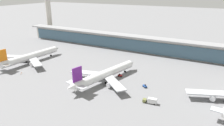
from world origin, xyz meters
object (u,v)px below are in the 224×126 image
(service_truck_near_nose_olive, at_px, (74,76))
(control_tower, at_px, (48,2))
(airliner_left_stand, at_px, (29,57))
(safety_cone_charlie, at_px, (21,74))
(safety_cone_bravo, at_px, (22,73))
(service_truck_under_wing_blue, at_px, (145,86))
(airliner_centre_stand, at_px, (104,75))
(service_truck_on_taxiway_red, at_px, (120,75))
(safety_cone_alpha, at_px, (1,68))
(service_truck_by_tail_olive, at_px, (151,101))

(service_truck_near_nose_olive, height_order, control_tower, control_tower)
(airliner_left_stand, bearing_deg, safety_cone_charlie, -56.38)
(control_tower, relative_size, safety_cone_bravo, 106.79)
(service_truck_near_nose_olive, xyz_separation_m, service_truck_under_wing_blue, (47.40, 8.27, 0.00))
(airliner_centre_stand, xyz_separation_m, service_truck_on_taxiway_red, (5.34, 12.42, -4.21))
(safety_cone_alpha, bearing_deg, service_truck_by_tail_olive, 2.05)
(service_truck_near_nose_olive, relative_size, control_tower, 0.04)
(service_truck_under_wing_blue, height_order, service_truck_on_taxiway_red, same)
(airliner_centre_stand, relative_size, safety_cone_bravo, 85.52)
(airliner_centre_stand, distance_m, control_tower, 162.96)
(safety_cone_alpha, bearing_deg, control_tower, 115.27)
(airliner_left_stand, height_order, airliner_centre_stand, same)
(service_truck_near_nose_olive, height_order, service_truck_on_taxiway_red, same)
(service_truck_on_taxiway_red, xyz_separation_m, safety_cone_charlie, (-63.53, -29.33, -0.56))
(safety_cone_alpha, bearing_deg, airliner_left_stand, 63.35)
(safety_cone_bravo, bearing_deg, control_tower, 124.33)
(service_truck_by_tail_olive, bearing_deg, safety_cone_alpha, -177.95)
(control_tower, height_order, safety_cone_charlie, control_tower)
(airliner_left_stand, height_order, service_truck_near_nose_olive, airliner_left_stand)
(airliner_left_stand, bearing_deg, airliner_centre_stand, -2.61)
(service_truck_on_taxiway_red, distance_m, safety_cone_bravo, 70.64)
(safety_cone_charlie, bearing_deg, airliner_left_stand, 123.62)
(service_truck_near_nose_olive, height_order, service_truck_under_wing_blue, same)
(safety_cone_alpha, distance_m, safety_cone_bravo, 21.59)
(airliner_centre_stand, relative_size, service_truck_near_nose_olive, 18.36)
(airliner_left_stand, height_order, service_truck_on_taxiway_red, airliner_left_stand)
(service_truck_near_nose_olive, xyz_separation_m, control_tower, (-109.87, 93.22, 39.84))
(service_truck_near_nose_olive, relative_size, safety_cone_alpha, 4.66)
(safety_cone_alpha, relative_size, safety_cone_charlie, 1.00)
(airliner_centre_stand, height_order, service_truck_by_tail_olive, airliner_centre_stand)
(service_truck_under_wing_blue, bearing_deg, airliner_left_stand, -179.11)
(service_truck_near_nose_olive, relative_size, service_truck_under_wing_blue, 0.99)
(service_truck_near_nose_olive, bearing_deg, airliner_left_stand, 172.35)
(airliner_left_stand, xyz_separation_m, safety_cone_alpha, (-9.72, -19.36, -4.76))
(service_truck_near_nose_olive, distance_m, safety_cone_charlie, 39.17)
(service_truck_on_taxiway_red, distance_m, safety_cone_charlie, 69.98)
(service_truck_on_taxiway_red, relative_size, safety_cone_charlie, 4.43)
(service_truck_under_wing_blue, distance_m, service_truck_by_tail_olive, 19.11)
(service_truck_on_taxiway_red, xyz_separation_m, safety_cone_alpha, (-86.66, -28.52, -0.56))
(airliner_centre_stand, relative_size, safety_cone_alpha, 85.52)
(safety_cone_charlie, bearing_deg, safety_cone_bravo, 129.28)
(airliner_left_stand, xyz_separation_m, service_truck_by_tail_olive, (106.84, -15.19, -3.39))
(airliner_centre_stand, distance_m, service_truck_under_wing_blue, 26.77)
(safety_cone_bravo, bearing_deg, service_truck_near_nose_olive, 16.70)
(service_truck_by_tail_olive, height_order, safety_cone_alpha, service_truck_by_tail_olive)
(service_truck_under_wing_blue, bearing_deg, control_tower, 151.62)
(service_truck_by_tail_olive, height_order, safety_cone_charlie, service_truck_by_tail_olive)
(safety_cone_alpha, xyz_separation_m, safety_cone_bravo, (21.56, 1.11, 0.00))
(service_truck_by_tail_olive, height_order, control_tower, control_tower)
(service_truck_on_taxiway_red, bearing_deg, service_truck_under_wing_blue, -20.28)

